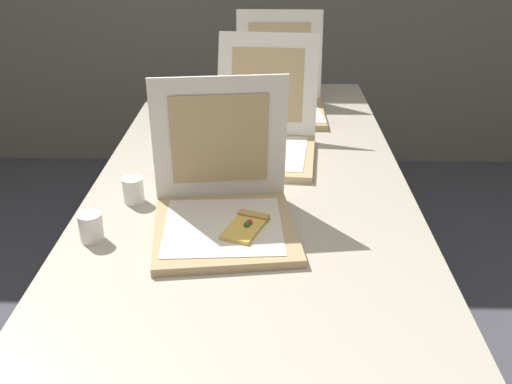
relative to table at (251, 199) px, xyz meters
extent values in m
cube|color=#BCB29E|center=(0.00, 0.00, 0.03)|extent=(0.94, 2.21, 0.03)
cylinder|color=gray|center=(-0.40, 1.03, -0.34)|extent=(0.04, 0.04, 0.70)
cylinder|color=gray|center=(0.40, 1.03, -0.34)|extent=(0.04, 0.04, 0.70)
cube|color=tan|center=(-0.06, -0.29, 0.06)|extent=(0.40, 0.40, 0.02)
cube|color=silver|center=(-0.06, -0.29, 0.07)|extent=(0.31, 0.31, 0.00)
cube|color=white|center=(-0.08, -0.13, 0.24)|extent=(0.36, 0.10, 0.35)
cube|color=tan|center=(-0.08, -0.14, 0.24)|extent=(0.26, 0.07, 0.25)
cube|color=#E5B74C|center=(-0.01, -0.31, 0.07)|extent=(0.12, 0.15, 0.01)
cube|color=tan|center=(0.02, -0.25, 0.08)|extent=(0.08, 0.05, 0.02)
sphere|color=red|center=(0.01, -0.29, 0.08)|extent=(0.02, 0.02, 0.02)
sphere|color=#2D6628|center=(0.00, -0.31, 0.08)|extent=(0.02, 0.02, 0.02)
cube|color=tan|center=(0.02, 0.20, 0.06)|extent=(0.38, 0.38, 0.02)
cube|color=silver|center=(0.02, 0.21, 0.07)|extent=(0.33, 0.33, 0.00)
cube|color=white|center=(0.05, 0.44, 0.23)|extent=(0.36, 0.16, 0.33)
cube|color=tan|center=(0.05, 0.43, 0.23)|extent=(0.26, 0.12, 0.24)
cube|color=#E5B74C|center=(0.02, 0.20, 0.07)|extent=(0.07, 0.14, 0.01)
cube|color=tan|center=(0.02, 0.27, 0.08)|extent=(0.07, 0.03, 0.02)
sphere|color=red|center=(0.01, 0.21, 0.08)|extent=(0.02, 0.02, 0.02)
sphere|color=red|center=(0.02, 0.19, 0.08)|extent=(0.02, 0.02, 0.02)
cube|color=tan|center=(0.09, 0.65, 0.06)|extent=(0.35, 0.35, 0.02)
cube|color=silver|center=(0.10, 0.64, 0.07)|extent=(0.35, 0.35, 0.00)
cube|color=white|center=(0.09, 0.85, 0.24)|extent=(0.35, 0.06, 0.35)
cube|color=tan|center=(0.09, 0.84, 0.24)|extent=(0.25, 0.04, 0.25)
cylinder|color=white|center=(-0.32, -0.11, 0.08)|extent=(0.06, 0.06, 0.07)
cylinder|color=white|center=(-0.38, -0.32, 0.08)|extent=(0.06, 0.06, 0.07)
cylinder|color=white|center=(-0.26, 0.33, 0.08)|extent=(0.06, 0.06, 0.07)
camera|label=1|loc=(0.05, -1.56, 0.79)|focal=40.84mm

